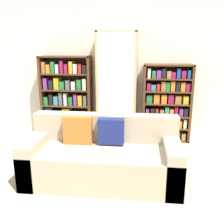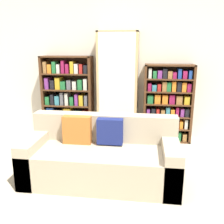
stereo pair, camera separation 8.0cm
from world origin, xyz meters
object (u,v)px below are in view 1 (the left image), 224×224
(bookshelf_left, at_px, (67,99))
(display_cabinet, at_px, (117,88))
(bookshelf_right, at_px, (167,104))
(couch, at_px, (103,157))
(wine_bottle, at_px, (147,142))

(bookshelf_left, bearing_deg, display_cabinet, -0.98)
(display_cabinet, height_order, bookshelf_right, display_cabinet)
(bookshelf_right, bearing_deg, couch, -121.50)
(display_cabinet, bearing_deg, bookshelf_right, 1.00)
(bookshelf_right, distance_m, wine_bottle, 0.83)
(display_cabinet, relative_size, wine_bottle, 4.90)
(display_cabinet, xyz_separation_m, bookshelf_right, (0.88, 0.02, -0.27))
(wine_bottle, bearing_deg, bookshelf_right, 59.43)
(couch, relative_size, bookshelf_right, 1.40)
(couch, height_order, wine_bottle, couch)
(couch, bearing_deg, wine_bottle, 57.94)
(wine_bottle, bearing_deg, couch, -122.06)
(bookshelf_left, xyz_separation_m, wine_bottle, (1.46, -0.57, -0.54))
(couch, height_order, display_cabinet, display_cabinet)
(couch, xyz_separation_m, bookshelf_left, (-0.88, 1.50, 0.41))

